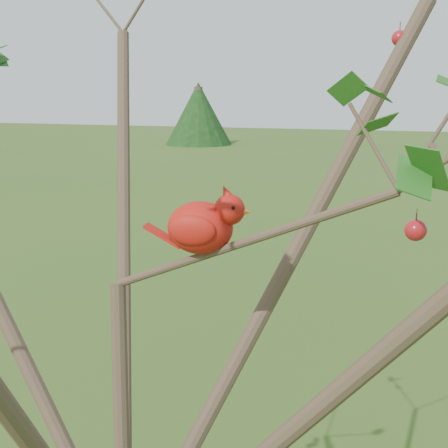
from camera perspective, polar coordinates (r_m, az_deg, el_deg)
name	(u,v)px	position (r m, az deg, el deg)	size (l,w,h in m)	color
crabapple_tree	(116,222)	(1.24, -9.81, 0.16)	(2.35, 2.05, 2.95)	#433124
cardinal	(204,225)	(1.28, -1.86, -0.09)	(0.23, 0.13, 0.16)	red
distant_trees	(415,116)	(26.71, 17.04, 9.43)	(39.01, 16.46, 3.24)	#433124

